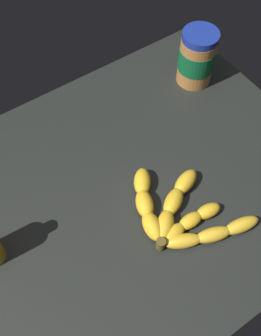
# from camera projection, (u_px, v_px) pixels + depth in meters

# --- Properties ---
(ground_plane) EXTENTS (0.91, 0.73, 0.04)m
(ground_plane) POSITION_uv_depth(u_px,v_px,m) (132.00, 191.00, 0.92)
(ground_plane) COLOR black
(banana_bunch) EXTENTS (0.23, 0.26, 0.04)m
(banana_bunch) POSITION_uv_depth(u_px,v_px,m) (177.00, 213.00, 0.85)
(banana_bunch) COLOR gold
(banana_bunch) RESTS_ON ground_plane
(peanut_butter_jar) EXTENTS (0.09, 0.09, 0.15)m
(peanut_butter_jar) POSITION_uv_depth(u_px,v_px,m) (197.00, 58.00, 1.02)
(peanut_butter_jar) COLOR #B27238
(peanut_butter_jar) RESTS_ON ground_plane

